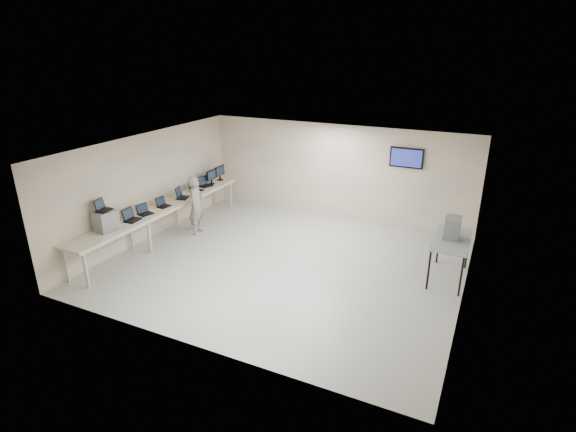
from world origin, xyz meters
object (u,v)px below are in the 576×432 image
at_px(workbench, 163,209).
at_px(equipment_box, 106,221).
at_px(soldier, 197,205).
at_px(side_table, 452,242).

xyz_separation_m(workbench, equipment_box, (-0.06, -1.84, 0.31)).
distance_m(equipment_box, soldier, 2.62).
height_order(workbench, equipment_box, equipment_box).
xyz_separation_m(soldier, side_table, (6.59, 0.27, 0.08)).
bearing_deg(side_table, soldier, -177.68).
xyz_separation_m(workbench, soldier, (0.60, 0.67, -0.01)).
bearing_deg(workbench, equipment_box, -91.95).
bearing_deg(workbench, soldier, 48.12).
relative_size(equipment_box, soldier, 0.30).
bearing_deg(side_table, workbench, -172.57).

